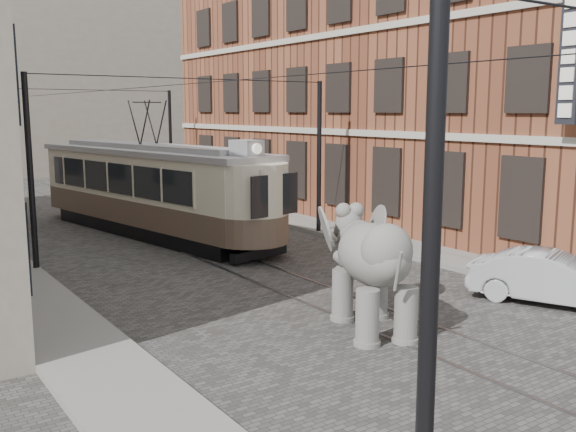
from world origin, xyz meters
TOP-DOWN VIEW (x-y plane):
  - ground at (0.00, 0.00)m, footprint 120.00×120.00m
  - tram_rails at (0.00, 0.00)m, footprint 1.54×80.00m
  - sidewalk_right at (6.00, 0.00)m, footprint 2.00×60.00m
  - sidewalk_left at (-6.50, 0.00)m, footprint 2.00×60.00m
  - brick_building at (11.00, 9.00)m, footprint 8.00×26.00m
  - catenary at (-0.20, 5.00)m, footprint 11.00×30.20m
  - tram at (-0.32, 9.74)m, footprint 4.94×13.50m
  - elephant at (-0.67, -3.77)m, footprint 3.86×4.97m
  - parked_car at (4.47, -4.80)m, footprint 2.98×4.25m

SIDE VIEW (x-z plane):
  - ground at x=0.00m, z-range 0.00..0.00m
  - tram_rails at x=0.00m, z-range 0.00..0.02m
  - sidewalk_right at x=6.00m, z-range 0.00..0.15m
  - sidewalk_left at x=-6.50m, z-range 0.00..0.15m
  - parked_car at x=4.47m, z-range 0.00..1.33m
  - elephant at x=-0.67m, z-range 0.00..2.69m
  - tram at x=-0.32m, z-range 0.00..5.25m
  - catenary at x=-0.20m, z-range 0.00..6.00m
  - brick_building at x=11.00m, z-range 0.00..12.00m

